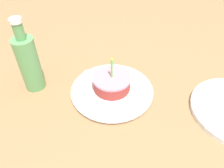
% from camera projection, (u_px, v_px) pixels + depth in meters
% --- Properties ---
extents(ground_plane, '(2.40, 2.40, 0.04)m').
position_uv_depth(ground_plane, '(114.00, 98.00, 0.73)').
color(ground_plane, olive).
rests_on(ground_plane, ground).
extents(plate, '(0.27, 0.27, 0.01)m').
position_uv_depth(plate, '(112.00, 91.00, 0.71)').
color(plate, silver).
rests_on(plate, ground_plane).
extents(cake_slice, '(0.12, 0.12, 0.12)m').
position_uv_depth(cake_slice, '(112.00, 82.00, 0.70)').
color(cake_slice, '#99332D').
rests_on(cake_slice, plate).
extents(fork, '(0.12, 0.16, 0.00)m').
position_uv_depth(fork, '(103.00, 79.00, 0.74)').
color(fork, '#B2B2B7').
rests_on(fork, plate).
extents(bottle, '(0.06, 0.06, 0.24)m').
position_uv_depth(bottle, '(29.00, 62.00, 0.67)').
color(bottle, '#599959').
rests_on(bottle, ground_plane).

